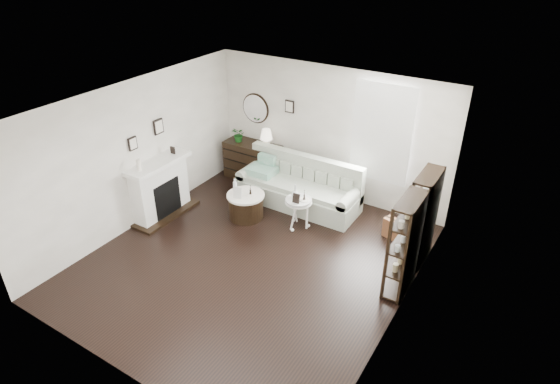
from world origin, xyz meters
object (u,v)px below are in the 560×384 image
Objects in this scene: dresser at (253,161)px; pedestal_table at (299,202)px; drum_table at (246,206)px; sofa at (299,189)px.

dresser is 2.10× the size of pedestal_table.
drum_table is 1.10m from pedestal_table.
dresser reaches higher than pedestal_table.
dresser is (-1.41, 0.39, 0.10)m from sofa.
sofa is at bearing -15.59° from dresser.
drum_table is at bearing -167.46° from pedestal_table.
drum_table is at bearing -60.20° from dresser.
sofa is 0.92m from pedestal_table.
dresser is 1.74× the size of drum_table.
sofa is 1.46m from dresser.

